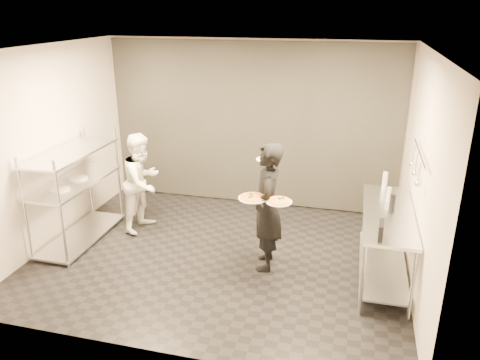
% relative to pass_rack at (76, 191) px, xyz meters
% --- Properties ---
extents(room_shell, '(5.00, 4.00, 2.80)m').
position_rel_pass_rack_xyz_m(room_shell, '(2.15, 1.18, 0.63)').
color(room_shell, black).
rests_on(room_shell, ground).
extents(pass_rack, '(0.60, 1.60, 1.50)m').
position_rel_pass_rack_xyz_m(pass_rack, '(0.00, 0.00, 0.00)').
color(pass_rack, '#BABEC2').
rests_on(pass_rack, ground).
extents(prep_counter, '(0.60, 1.80, 0.92)m').
position_rel_pass_rack_xyz_m(prep_counter, '(4.33, 0.00, -0.14)').
color(prep_counter, '#BABEC2').
rests_on(prep_counter, ground).
extents(utensil_rail, '(0.07, 1.20, 0.31)m').
position_rel_pass_rack_xyz_m(utensil_rail, '(4.58, 0.00, 0.78)').
color(utensil_rail, '#BABEC2').
rests_on(utensil_rail, room_shell).
extents(waiter, '(0.51, 0.68, 1.71)m').
position_rel_pass_rack_xyz_m(waiter, '(2.83, -0.08, 0.08)').
color(waiter, black).
rests_on(waiter, ground).
extents(chef, '(0.70, 0.83, 1.52)m').
position_rel_pass_rack_xyz_m(chef, '(0.77, 0.58, -0.01)').
color(chef, white).
rests_on(chef, ground).
extents(pizza_plate_near, '(0.36, 0.36, 0.05)m').
position_rel_pass_rack_xyz_m(pizza_plate_near, '(2.69, -0.30, 0.30)').
color(pizza_plate_near, white).
rests_on(pizza_plate_near, waiter).
extents(pizza_plate_far, '(0.32, 0.32, 0.05)m').
position_rel_pass_rack_xyz_m(pizza_plate_far, '(3.02, -0.33, 0.30)').
color(pizza_plate_far, white).
rests_on(pizza_plate_far, waiter).
extents(salad_plate, '(0.26, 0.26, 0.07)m').
position_rel_pass_rack_xyz_m(salad_plate, '(2.74, 0.27, 0.63)').
color(salad_plate, white).
rests_on(salad_plate, waiter).
extents(pos_monitor, '(0.06, 0.25, 0.18)m').
position_rel_pass_rack_xyz_m(pos_monitor, '(4.21, -0.72, 0.24)').
color(pos_monitor, black).
rests_on(pos_monitor, prep_counter).
extents(bottle_green, '(0.07, 0.07, 0.24)m').
position_rel_pass_rack_xyz_m(bottle_green, '(4.30, 0.80, 0.27)').
color(bottle_green, '#99A799').
rests_on(bottle_green, prep_counter).
extents(bottle_clear, '(0.05, 0.05, 0.17)m').
position_rel_pass_rack_xyz_m(bottle_clear, '(4.34, 0.39, 0.24)').
color(bottle_clear, '#99A799').
rests_on(bottle_clear, prep_counter).
extents(bottle_dark, '(0.07, 0.07, 0.24)m').
position_rel_pass_rack_xyz_m(bottle_dark, '(4.36, -0.01, 0.27)').
color(bottle_dark, black).
rests_on(bottle_dark, prep_counter).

